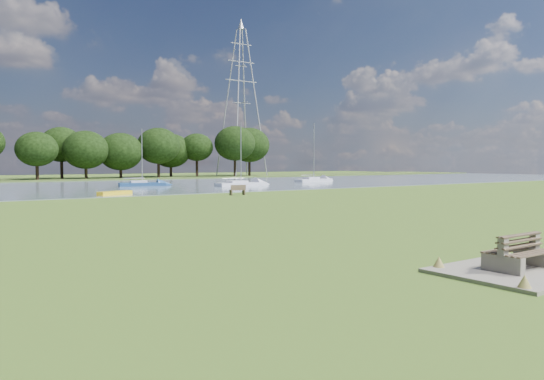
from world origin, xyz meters
TOP-DOWN VIEW (x-y plane):
  - ground at (0.00, 0.00)m, footprint 220.00×220.00m
  - river at (0.00, 42.00)m, footprint 220.00×40.00m
  - concrete_pad at (0.00, -14.00)m, footprint 4.20×3.20m
  - bench_pair at (0.00, -14.00)m, footprint 1.86×1.10m
  - riverbank_bench at (11.50, 18.40)m, footprint 1.53×0.56m
  - kayak at (2.53, 24.44)m, footprint 3.44×2.09m
  - pylon at (44.71, 70.00)m, footprint 7.45×5.23m
  - sailboat_1 at (36.42, 37.49)m, footprint 6.20×2.14m
  - sailboat_2 at (20.76, 32.57)m, footprint 6.46×1.91m
  - sailboat_3 at (10.96, 39.21)m, footprint 5.66×2.70m

SIDE VIEW (x-z plane):
  - ground at x=0.00m, z-range 0.00..0.00m
  - river at x=0.00m, z-range -0.05..0.05m
  - concrete_pad at x=0.00m, z-range 0.00..0.10m
  - kayak at x=2.53m, z-range 0.05..0.39m
  - sailboat_2 at x=20.76m, z-range -3.42..4.31m
  - sailboat_3 at x=10.96m, z-range -3.00..3.91m
  - riverbank_bench at x=11.50m, z-range 0.00..0.93m
  - sailboat_1 at x=36.42m, z-range -3.77..4.76m
  - bench_pair at x=0.00m, z-range 0.01..1.01m
  - pylon at x=44.71m, z-range 4.16..35.83m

